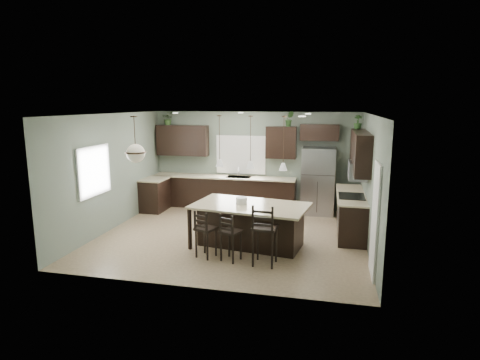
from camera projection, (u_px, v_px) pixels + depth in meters
name	position (u px, v px, depth m)	size (l,w,h in m)	color
ground	(232.00, 235.00, 9.36)	(6.00, 6.00, 0.00)	#9E8466
pantry_door	(375.00, 220.00, 7.03)	(0.04, 0.82, 2.04)	white
window_back	(241.00, 155.00, 11.77)	(1.35, 0.02, 1.00)	white
window_left	(94.00, 171.00, 8.94)	(0.02, 1.10, 1.00)	white
left_return_cabs	(155.00, 195.00, 11.48)	(0.60, 0.90, 0.90)	black
left_return_countertop	(155.00, 179.00, 11.39)	(0.66, 0.96, 0.04)	beige
back_lower_cabs	(224.00, 192.00, 11.80)	(4.20, 0.60, 0.90)	black
back_countertop	(224.00, 177.00, 11.69)	(4.20, 0.66, 0.04)	beige
sink_inset	(239.00, 177.00, 11.59)	(0.70, 0.45, 0.01)	gray
faucet	(238.00, 172.00, 11.54)	(0.02, 0.02, 0.28)	silver
back_upper_left	(183.00, 140.00, 11.93)	(1.55, 0.34, 0.90)	black
back_upper_right	(281.00, 142.00, 11.29)	(0.85, 0.34, 0.90)	black
fridge_header	(320.00, 132.00, 11.00)	(1.05, 0.34, 0.45)	black
right_lower_cabs	(351.00, 214.00, 9.52)	(0.60, 2.35, 0.90)	black
right_countertop	(351.00, 195.00, 9.44)	(0.66, 2.35, 0.04)	beige
cooktop	(352.00, 196.00, 9.17)	(0.58, 0.75, 0.02)	black
wall_oven_front	(338.00, 216.00, 9.33)	(0.01, 0.72, 0.60)	gray
right_upper_cabs	(360.00, 151.00, 9.21)	(0.34, 2.35, 0.90)	black
microwave	(358.00, 170.00, 9.04)	(0.40, 0.75, 0.40)	gray
refrigerator	(318.00, 181.00, 11.07)	(0.90, 0.74, 1.85)	#96969E
kitchen_island	(250.00, 226.00, 8.57)	(2.40, 1.36, 0.92)	black
serving_dish	(241.00, 201.00, 8.54)	(0.24, 0.24, 0.14)	silver
bar_stool_left	(206.00, 234.00, 7.97)	(0.36, 0.36, 0.97)	black
bar_stool_center	(231.00, 237.00, 7.79)	(0.36, 0.36, 0.97)	black
bar_stool_right	(265.00, 234.00, 7.56)	(0.45, 0.45, 1.21)	black
pendant_left	(219.00, 141.00, 8.48)	(0.17, 0.17, 1.10)	white
pendant_center	(251.00, 142.00, 8.23)	(0.17, 0.17, 1.10)	white
pendant_right	(284.00, 143.00, 7.98)	(0.17, 0.17, 1.10)	silver
chandelier	(135.00, 139.00, 7.97)	(0.41, 0.41, 0.94)	beige
plant_back_left	(168.00, 118.00, 11.87)	(0.35, 0.30, 0.39)	#2E4B20
plant_back_right	(289.00, 119.00, 11.09)	(0.23, 0.19, 0.42)	#2C5223
plant_right_wall	(358.00, 122.00, 9.98)	(0.20, 0.20, 0.35)	#2C5224
room_shell	(232.00, 164.00, 9.04)	(6.00, 6.00, 6.00)	slate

